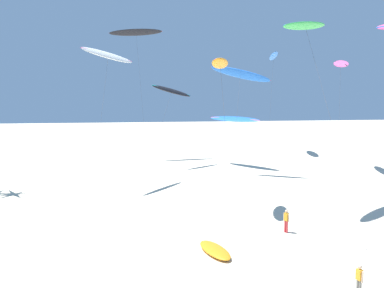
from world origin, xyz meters
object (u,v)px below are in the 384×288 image
at_px(flying_kite_5, 220,63).
at_px(flying_kite_6, 136,32).
at_px(flying_kite_3, 274,56).
at_px(person_near_right, 286,220).
at_px(flying_kite_2, 108,55).
at_px(flying_kite_7, 240,74).
at_px(flying_kite_4, 234,119).
at_px(person_mid_field, 359,279).
at_px(flying_kite_8, 172,91).
at_px(flying_kite_0, 305,26).
at_px(grounded_kite_0, 215,250).
at_px(flying_kite_1, 341,64).

relative_size(flying_kite_5, flying_kite_6, 0.64).
bearing_deg(flying_kite_3, person_near_right, -108.93).
xyz_separation_m(flying_kite_2, flying_kite_7, (15.53, 3.97, -1.55)).
distance_m(flying_kite_4, person_mid_field, 38.13).
bearing_deg(flying_kite_8, person_near_right, -80.73).
bearing_deg(person_near_right, person_mid_field, -90.73).
bearing_deg(flying_kite_8, flying_kite_3, 30.06).
bearing_deg(flying_kite_5, flying_kite_3, 62.99).
height_order(flying_kite_7, person_near_right, flying_kite_7).
relative_size(flying_kite_0, flying_kite_7, 1.17).
xyz_separation_m(flying_kite_6, grounded_kite_0, (3.47, -40.56, -19.40)).
xyz_separation_m(flying_kite_0, flying_kite_4, (0.18, 22.51, -8.88)).
bearing_deg(flying_kite_4, flying_kite_6, 143.57).
bearing_deg(flying_kite_6, person_mid_field, -78.89).
relative_size(flying_kite_1, flying_kite_5, 1.15).
distance_m(flying_kite_1, person_near_right, 31.43).
distance_m(flying_kite_1, flying_kite_6, 30.27).
bearing_deg(flying_kite_4, flying_kite_3, 50.66).
height_order(flying_kite_7, grounded_kite_0, flying_kite_7).
height_order(flying_kite_0, flying_kite_4, flying_kite_0).
bearing_deg(flying_kite_6, flying_kite_4, -36.43).
relative_size(flying_kite_1, person_mid_field, 9.50).
xyz_separation_m(flying_kite_0, flying_kite_6, (-12.88, 32.15, 4.02)).
relative_size(flying_kite_4, flying_kite_8, 0.83).
height_order(flying_kite_3, grounded_kite_0, flying_kite_3).
height_order(person_near_right, person_mid_field, person_near_right).
height_order(flying_kite_4, flying_kite_7, flying_kite_7).
distance_m(flying_kite_1, flying_kite_8, 22.68).
height_order(flying_kite_1, flying_kite_5, flying_kite_1).
bearing_deg(person_near_right, flying_kite_2, 126.43).
height_order(flying_kite_6, person_mid_field, flying_kite_6).
bearing_deg(flying_kite_1, flying_kite_0, -126.58).
bearing_deg(flying_kite_2, person_mid_field, -64.63).
bearing_deg(flying_kite_2, flying_kite_1, 10.86).
distance_m(flying_kite_8, grounded_kite_0, 34.16).
height_order(flying_kite_0, flying_kite_7, flying_kite_0).
bearing_deg(flying_kite_1, flying_kite_5, -140.22).
xyz_separation_m(flying_kite_7, grounded_kite_0, (-8.50, -24.43, -12.33)).
bearing_deg(flying_kite_4, person_near_right, -97.49).
distance_m(flying_kite_8, person_mid_field, 40.55).
distance_m(flying_kite_0, flying_kite_6, 34.86).
relative_size(flying_kite_8, person_near_right, 6.90).
relative_size(flying_kite_5, grounded_kite_0, 3.49).
relative_size(flying_kite_0, flying_kite_1, 1.09).
relative_size(flying_kite_1, flying_kite_4, 1.55).
distance_m(flying_kite_0, flying_kite_7, 16.33).
distance_m(flying_kite_7, grounded_kite_0, 28.66).
relative_size(flying_kite_4, grounded_kite_0, 2.60).
height_order(flying_kite_4, flying_kite_6, flying_kite_6).
xyz_separation_m(grounded_kite_0, person_mid_field, (5.79, -6.57, 0.68)).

